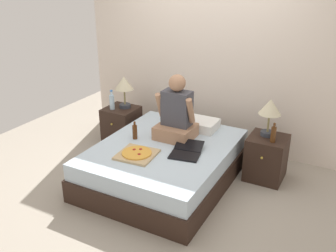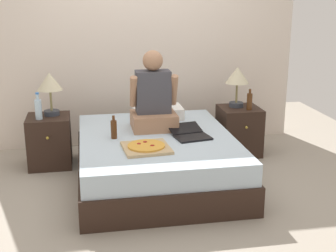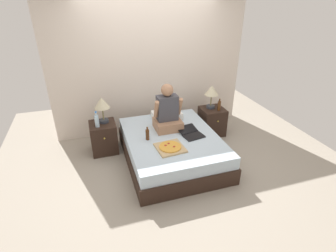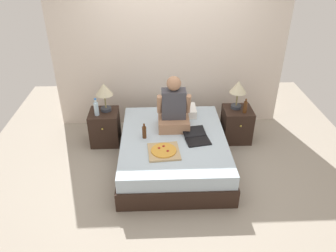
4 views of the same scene
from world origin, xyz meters
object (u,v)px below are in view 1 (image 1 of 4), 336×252
Objects in this scene: nightstand_left at (122,126)px; lamp_on_left_nightstand at (124,85)px; lamp_on_right_nightstand at (270,109)px; laptop at (186,152)px; pizza_box at (137,154)px; bed at (164,163)px; beer_bottle_on_bed at (135,132)px; beer_bottle at (273,134)px; nightstand_right at (266,158)px; water_bottle at (112,102)px; person_seated at (176,115)px.

lamp_on_left_nightstand reaches higher than nightstand_left.
lamp_on_right_nightstand is 0.97× the size of laptop.
lamp_on_right_nightstand is at bearing 41.86° from pizza_box.
lamp_on_right_nightstand is at bearing 33.77° from bed.
nightstand_left is at bearing 148.97° from bed.
laptop is 0.72m from beer_bottle_on_bed.
lamp_on_right_nightstand is at bearing 123.69° from beer_bottle.
nightstand_right is 1.20× the size of lamp_on_right_nightstand.
nightstand_left and nightstand_right have the same top height.
bed is 0.47m from pizza_box.
laptop is 1.08× the size of pizza_box.
water_bottle is 0.51× the size of nightstand_right.
nightstand_left is 0.69× the size of person_seated.
nightstand_right is at bearing 125.01° from beer_bottle.
nightstand_left is at bearing 132.21° from pizza_box.
nightstand_left is 2.45× the size of beer_bottle_on_bed.
nightstand_left is 1.35m from pizza_box.
water_bottle reaches higher than laptop.
pizza_box is at bearing -140.26° from nightstand_right.
lamp_on_left_nightstand is at bearing 49.40° from water_bottle.
lamp_on_right_nightstand reaches higher than laptop.
person_seated is at bearing -21.69° from lamp_on_left_nightstand.
beer_bottle_on_bed is at bearing -44.46° from nightstand_left.
laptop is (-0.80, -0.60, -0.15)m from beer_bottle.
laptop is at bearing -22.98° from water_bottle.
nightstand_left is 0.40m from water_bottle.
lamp_on_right_nightstand is at bearing 1.39° from nightstand_left.
beer_bottle_on_bed is (-1.52, -0.53, -0.08)m from beer_bottle.
bed is 0.59m from person_seated.
beer_bottle is 1.61m from beer_bottle_on_bed.
nightstand_left is 1.22m from person_seated.
bed is at bearing -25.58° from water_bottle.
beer_bottle is (2.24, -0.01, -0.02)m from water_bottle.
laptop is (0.30, -0.34, -0.27)m from person_seated.
beer_bottle is at bearing -4.05° from lamp_on_left_nightstand.
lamp_on_left_nightstand is (-1.00, 0.68, 0.64)m from bed.
water_bottle is 2.15m from lamp_on_right_nightstand.
person_seated is at bearing 87.01° from bed.
lamp_on_left_nightstand is at bearing 175.95° from beer_bottle.
beer_bottle_on_bed is (-1.45, -0.63, 0.28)m from nightstand_right.
nightstand_right is at bearing 19.02° from person_seated.
water_bottle is at bearing -130.60° from lamp_on_left_nightstand.
bed is 8.45× the size of beer_bottle_on_bed.
beer_bottle_on_bed is at bearing -36.79° from water_bottle.
water_bottle is at bearing -131.65° from nightstand_left.
nightstand_left is 1.95× the size of water_bottle.
lamp_on_right_nightstand is at bearing 3.74° from water_bottle.
person_seated is 0.53m from laptop.
pizza_box is at bearing -112.03° from bed.
water_bottle is at bearing 179.74° from beer_bottle.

